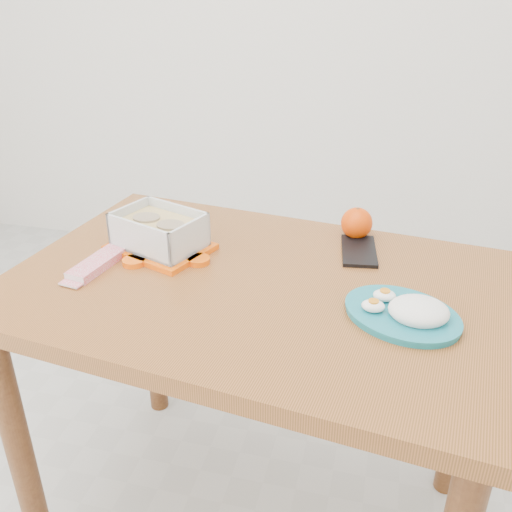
% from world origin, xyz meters
% --- Properties ---
extents(dining_table, '(1.15, 0.84, 0.75)m').
position_xyz_m(dining_table, '(0.20, 0.18, 0.64)').
color(dining_table, '#9D582C').
rests_on(dining_table, ground).
extents(food_container, '(0.27, 0.24, 0.09)m').
position_xyz_m(food_container, '(-0.06, 0.26, 0.80)').
color(food_container, '#FF5D07').
rests_on(food_container, dining_table).
extents(orange_fruit, '(0.08, 0.08, 0.08)m').
position_xyz_m(orange_fruit, '(0.39, 0.45, 0.79)').
color(orange_fruit, '#F94B04').
rests_on(orange_fruit, dining_table).
extents(rice_plate, '(0.31, 0.31, 0.06)m').
position_xyz_m(rice_plate, '(0.52, 0.10, 0.77)').
color(rice_plate, '#177382').
rests_on(rice_plate, dining_table).
extents(candy_bar, '(0.09, 0.21, 0.02)m').
position_xyz_m(candy_bar, '(-0.15, 0.17, 0.76)').
color(candy_bar, red).
rests_on(candy_bar, dining_table).
extents(smartphone, '(0.10, 0.17, 0.01)m').
position_xyz_m(smartphone, '(0.41, 0.37, 0.75)').
color(smartphone, black).
rests_on(smartphone, dining_table).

